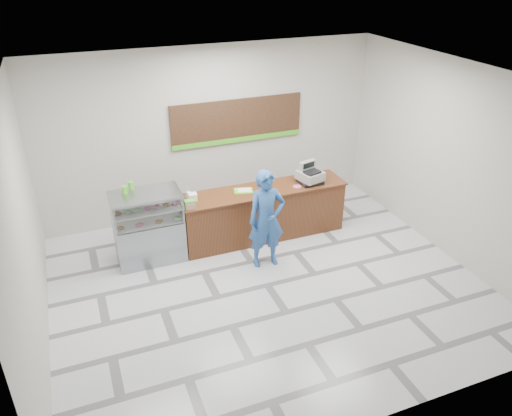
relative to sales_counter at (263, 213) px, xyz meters
name	(u,v)px	position (x,y,z in m)	size (l,w,h in m)	color
floor	(267,285)	(-0.55, -1.55, -0.52)	(7.00, 7.00, 0.00)	silver
back_wall	(212,133)	(-0.55, 1.45, 1.23)	(7.00, 7.00, 0.00)	#BAB5AB
ceiling	(270,79)	(-0.55, -1.55, 2.98)	(7.00, 7.00, 0.00)	silver
sales_counter	(263,213)	(0.00, 0.00, 0.00)	(3.26, 0.76, 1.03)	brown
display_case	(148,227)	(-2.22, 0.00, 0.16)	(1.22, 0.72, 1.33)	gray
menu_board	(238,122)	(0.00, 1.41, 1.42)	(2.80, 0.06, 0.90)	black
cash_register	(310,175)	(0.96, -0.04, 0.66)	(0.52, 0.54, 0.40)	black
card_terminal	(305,180)	(0.91, 0.06, 0.53)	(0.08, 0.17, 0.04)	black
serving_tray	(244,191)	(-0.38, 0.05, 0.52)	(0.40, 0.33, 0.02)	#5EDE1D
napkin_box	(193,197)	(-1.37, 0.04, 0.58)	(0.15, 0.15, 0.13)	white
straw_cup	(189,195)	(-1.42, 0.13, 0.58)	(0.09, 0.09, 0.13)	silver
promo_box	(190,205)	(-1.50, -0.27, 0.60)	(0.19, 0.12, 0.17)	green
donut_decal	(297,186)	(0.65, -0.14, 0.52)	(0.16, 0.16, 0.00)	#DD6395
green_cup_left	(125,190)	(-2.53, 0.13, 0.89)	(0.09, 0.09, 0.14)	green
green_cup_right	(131,185)	(-2.40, 0.26, 0.89)	(0.10, 0.10, 0.15)	green
customer	(266,219)	(-0.31, -0.91, 0.39)	(0.66, 0.43, 1.81)	#2A589A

